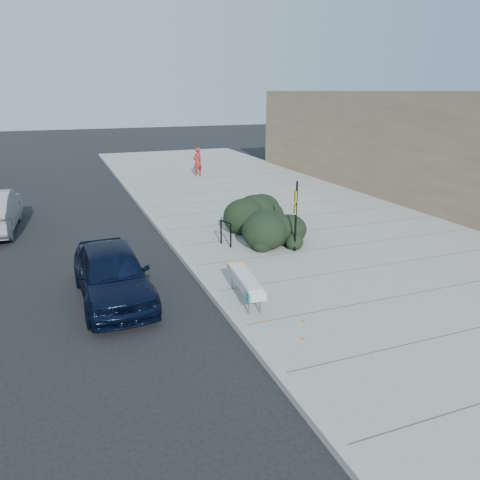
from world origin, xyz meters
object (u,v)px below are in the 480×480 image
object	(u,v)px
bench	(245,281)
bike_rack	(226,231)
sign_post	(296,212)
pedestrian	(198,162)
sedan_navy	(112,273)

from	to	relation	value
bench	bike_rack	world-z (taller)	bike_rack
sign_post	pedestrian	world-z (taller)	sign_post
bench	sedan_navy	distance (m)	3.41
bench	sedan_navy	world-z (taller)	sedan_navy
bench	pedestrian	world-z (taller)	pedestrian
sign_post	pedestrian	bearing A→B (deg)	100.17
bike_rack	pedestrian	bearing A→B (deg)	59.31
bench	bike_rack	size ratio (longest dim) A/B	2.52
pedestrian	sign_post	bearing A→B (deg)	60.84
sedan_navy	sign_post	bearing A→B (deg)	10.45
sedan_navy	pedestrian	size ratio (longest dim) A/B	2.45
bike_rack	sedan_navy	size ratio (longest dim) A/B	0.20
sign_post	pedestrian	xyz separation A→B (m)	(1.10, 14.78, -0.46)
bench	sign_post	distance (m)	4.14
bench	sign_post	bearing A→B (deg)	50.54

